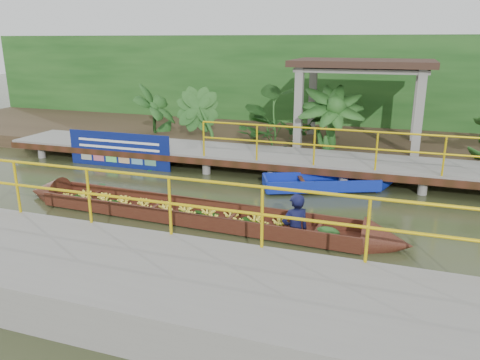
% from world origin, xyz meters
% --- Properties ---
extents(ground, '(80.00, 80.00, 0.00)m').
position_xyz_m(ground, '(0.00, 0.00, 0.00)').
color(ground, '#2E341A').
rests_on(ground, ground).
extents(land_strip, '(30.00, 8.00, 0.45)m').
position_xyz_m(land_strip, '(0.00, 7.50, 0.23)').
color(land_strip, '#372A1B').
rests_on(land_strip, ground).
extents(far_dock, '(16.00, 2.06, 1.66)m').
position_xyz_m(far_dock, '(0.02, 3.43, 0.48)').
color(far_dock, gray).
rests_on(far_dock, ground).
extents(near_dock, '(18.00, 2.40, 1.73)m').
position_xyz_m(near_dock, '(1.00, -4.20, 0.30)').
color(near_dock, gray).
rests_on(near_dock, ground).
extents(pavilion, '(4.40, 3.00, 3.00)m').
position_xyz_m(pavilion, '(3.00, 6.30, 2.82)').
color(pavilion, gray).
rests_on(pavilion, ground).
extents(foliage_backdrop, '(30.00, 0.80, 4.00)m').
position_xyz_m(foliage_backdrop, '(0.00, 10.00, 2.00)').
color(foliage_backdrop, '#184415').
rests_on(foliage_backdrop, ground).
extents(vendor_boat, '(9.18, 1.30, 2.01)m').
position_xyz_m(vendor_boat, '(0.48, -0.85, 0.22)').
color(vendor_boat, '#3B1610').
rests_on(vendor_boat, ground).
extents(moored_blue_boat, '(3.54, 2.17, 0.83)m').
position_xyz_m(moored_blue_boat, '(3.24, 2.56, 0.15)').
color(moored_blue_boat, '#0D2195').
rests_on(moored_blue_boat, ground).
extents(blue_banner, '(3.50, 0.04, 1.09)m').
position_xyz_m(blue_banner, '(-3.83, 2.48, 0.56)').
color(blue_banner, navy).
rests_on(blue_banner, ground).
extents(tropical_plants, '(14.51, 1.51, 1.89)m').
position_xyz_m(tropical_plants, '(1.92, 5.30, 1.40)').
color(tropical_plants, '#184415').
rests_on(tropical_plants, ground).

